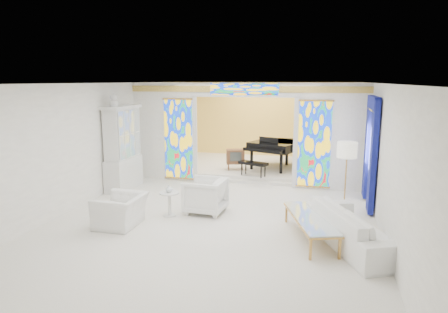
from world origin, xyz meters
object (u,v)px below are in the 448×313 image
(armchair_left, at_px, (121,211))
(coffee_table, at_px, (310,219))
(tv_console, at_px, (235,157))
(sofa, at_px, (355,227))
(grand_piano, at_px, (281,146))
(armchair_right, at_px, (205,196))
(china_cabinet, at_px, (123,149))

(armchair_left, distance_m, coffee_table, 3.96)
(armchair_left, height_order, tv_console, tv_console)
(sofa, distance_m, grand_piano, 6.10)
(armchair_right, bearing_deg, grand_piano, 168.41)
(china_cabinet, distance_m, tv_console, 3.70)
(coffee_table, relative_size, grand_piano, 0.74)
(china_cabinet, height_order, tv_console, china_cabinet)
(grand_piano, bearing_deg, armchair_right, -84.34)
(china_cabinet, height_order, armchair_left, china_cabinet)
(sofa, bearing_deg, grand_piano, -4.87)
(sofa, height_order, tv_console, tv_console)
(china_cabinet, bearing_deg, grand_piano, 37.42)
(armchair_left, relative_size, tv_console, 1.54)
(sofa, bearing_deg, armchair_right, 46.44)
(armchair_left, xyz_separation_m, armchair_right, (1.49, 1.28, 0.08))
(china_cabinet, relative_size, coffee_table, 1.29)
(armchair_left, relative_size, armchair_right, 1.14)
(coffee_table, relative_size, tv_console, 3.16)
(china_cabinet, relative_size, sofa, 1.09)
(armchair_right, xyz_separation_m, sofa, (3.29, -1.13, -0.05))
(china_cabinet, bearing_deg, tv_console, 42.37)
(armchair_left, height_order, armchair_right, armchair_right)
(armchair_right, relative_size, sofa, 0.36)
(armchair_right, relative_size, coffee_table, 0.43)
(grand_piano, relative_size, tv_console, 4.25)
(coffee_table, bearing_deg, china_cabinet, 155.44)
(sofa, distance_m, tv_console, 6.11)
(sofa, distance_m, coffee_table, 0.84)
(armchair_left, xyz_separation_m, tv_console, (1.31, 5.18, 0.28))
(armchair_left, bearing_deg, tv_console, 165.15)
(armchair_left, relative_size, coffee_table, 0.49)
(tv_console, bearing_deg, grand_piano, 8.51)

